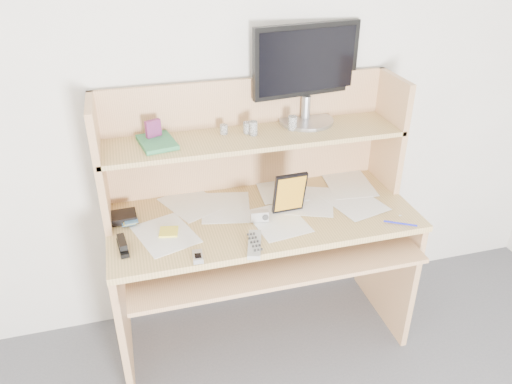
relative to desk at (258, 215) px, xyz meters
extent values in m
cube|color=silver|center=(0.00, 0.24, 0.56)|extent=(3.60, 0.04, 2.50)
cube|color=tan|center=(0.00, -0.08, 0.04)|extent=(1.40, 0.60, 0.03)
cube|color=tan|center=(-0.68, -0.08, -0.33)|extent=(0.03, 0.56, 0.72)
cube|color=tan|center=(0.68, -0.08, -0.33)|extent=(0.03, 0.56, 0.72)
cube|color=tan|center=(0.00, 0.20, -0.36)|extent=(1.34, 0.02, 0.41)
cube|color=tan|center=(0.00, -0.20, -0.05)|extent=(1.28, 0.55, 0.02)
cube|color=tan|center=(0.00, 0.21, 0.33)|extent=(1.40, 0.02, 0.55)
cube|color=tan|center=(-0.68, 0.07, 0.33)|extent=(0.03, 0.30, 0.55)
cube|color=tan|center=(0.68, 0.07, 0.33)|extent=(0.03, 0.30, 0.55)
cube|color=tan|center=(0.00, 0.07, 0.38)|extent=(1.38, 0.30, 0.02)
cube|color=white|center=(0.00, -0.08, 0.06)|extent=(1.32, 0.54, 0.01)
cube|color=black|center=(-0.06, -0.15, -0.03)|extent=(0.43, 0.19, 0.02)
cube|color=black|center=(-0.06, -0.15, -0.02)|extent=(0.40, 0.18, 0.01)
cube|color=#9D9D98|center=(-0.10, -0.32, 0.07)|extent=(0.10, 0.19, 0.02)
cube|color=#B6B7B9|center=(-0.34, -0.34, 0.07)|extent=(0.05, 0.08, 0.02)
cube|color=black|center=(-0.63, -0.20, 0.08)|extent=(0.05, 0.13, 0.04)
cube|color=black|center=(-0.62, 0.03, 0.08)|extent=(0.12, 0.10, 0.03)
cube|color=yellow|center=(-0.43, -0.12, 0.06)|extent=(0.09, 0.09, 0.01)
cube|color=silver|center=(-0.03, -0.14, 0.09)|extent=(0.08, 0.04, 0.05)
cube|color=black|center=(0.12, -0.11, 0.17)|extent=(0.15, 0.02, 0.21)
cylinder|color=#1719AD|center=(0.56, -0.33, 0.07)|extent=(0.13, 0.08, 0.01)
cube|color=maroon|center=(-0.44, 0.12, 0.43)|extent=(0.07, 0.05, 0.10)
cube|color=#327E3E|center=(-0.43, 0.08, 0.40)|extent=(0.17, 0.22, 0.02)
cylinder|color=black|center=(-0.02, 0.10, 0.41)|extent=(0.05, 0.05, 0.05)
cylinder|color=silver|center=(0.19, 0.08, 0.42)|extent=(0.05, 0.05, 0.07)
cylinder|color=black|center=(-0.13, 0.12, 0.41)|extent=(0.04, 0.04, 0.04)
cylinder|color=silver|center=(0.00, 0.07, 0.42)|extent=(0.04, 0.04, 0.06)
cylinder|color=#9B9B9F|center=(0.28, 0.16, 0.39)|extent=(0.26, 0.26, 0.02)
cylinder|color=#9B9B9F|center=(0.28, 0.17, 0.46)|extent=(0.04, 0.04, 0.11)
cube|color=black|center=(0.28, 0.19, 0.68)|extent=(0.52, 0.10, 0.33)
cube|color=black|center=(0.28, 0.17, 0.68)|extent=(0.48, 0.06, 0.28)
camera|label=1|loc=(-0.54, -1.95, 1.27)|focal=35.00mm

